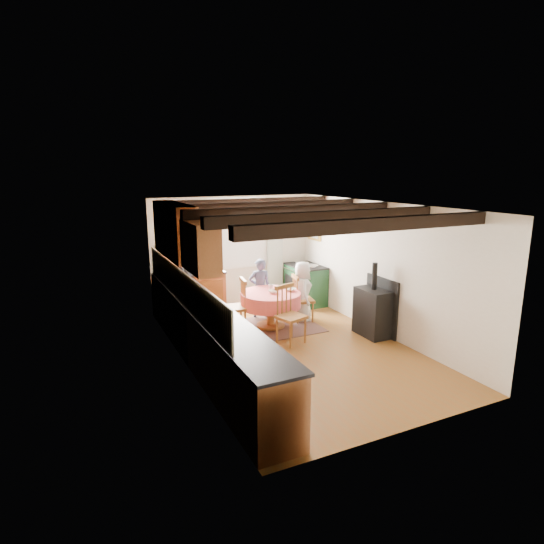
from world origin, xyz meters
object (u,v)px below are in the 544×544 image
chair_left (234,306)px  chair_right (303,298)px  chair_near (291,315)px  cast_iron_stove (373,300)px  dining_table (271,310)px  child_far (260,288)px  cup (271,287)px  child_right (302,291)px  aga_range (305,284)px

chair_left → chair_right: bearing=97.5°
chair_near → cast_iron_stove: size_ratio=0.76×
dining_table → chair_right: 0.75m
child_far → cup: bearing=106.8°
chair_near → cup: size_ratio=9.72×
child_right → chair_left: bearing=109.4°
dining_table → cup: (0.10, 0.20, 0.39)m
dining_table → child_right: size_ratio=0.96×
chair_left → child_far: child_far is taller
chair_near → child_far: bearing=70.5°
child_far → chair_left: bearing=48.8°
dining_table → cast_iron_stove: bearing=-38.2°
chair_left → chair_right: size_ratio=1.06×
cast_iron_stove → child_far: (-1.42, 1.82, -0.06)m
chair_left → child_right: bearing=100.0°
dining_table → aga_range: aga_range is taller
dining_table → cup: cup is taller
cup → aga_range: bearing=34.6°
chair_right → child_right: 0.14m
child_far → child_right: child_far is taller
dining_table → cast_iron_stove: size_ratio=0.85×
cast_iron_stove → chair_left: bearing=150.2°
chair_left → child_far: size_ratio=0.82×
dining_table → chair_left: 0.72m
dining_table → chair_left: (-0.70, 0.09, 0.16)m
dining_table → chair_right: chair_right is taller
aga_range → child_right: (-0.62, -0.97, 0.15)m
child_right → cup: size_ratio=11.35×
child_right → child_far: bearing=70.3°
cast_iron_stove → cup: size_ratio=12.80×
chair_right → child_right: (0.02, 0.06, 0.12)m
cup → chair_right: bearing=-13.2°
cast_iron_stove → chair_right: bearing=121.6°
chair_left → cup: 0.84m
child_far → cup: size_ratio=11.59×
dining_table → chair_near: (-0.01, -0.86, 0.17)m
chair_near → aga_range: chair_near is taller
child_right → chair_right: bearing=-177.1°
child_right → cast_iron_stove: bearing=-132.1°
aga_range → child_right: bearing=-122.9°
cast_iron_stove → child_far: 2.30m
dining_table → chair_left: chair_left is taller
aga_range → child_right: size_ratio=0.82×
aga_range → cup: size_ratio=9.25×
dining_table → child_right: 0.80m
chair_right → child_far: child_far is taller
cast_iron_stove → child_right: bearing=119.7°
dining_table → chair_near: bearing=-91.0°
chair_left → chair_right: (1.43, -0.03, -0.03)m
chair_left → dining_table: bearing=91.8°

